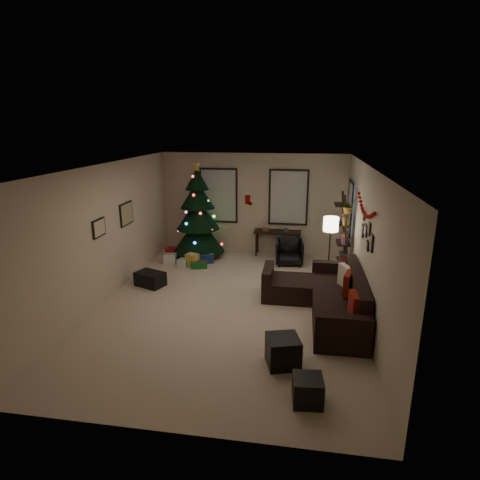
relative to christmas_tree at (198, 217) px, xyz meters
name	(u,v)px	position (x,y,z in m)	size (l,w,h in m)	color
floor	(230,304)	(1.38, -2.83, -1.06)	(7.00, 7.00, 0.00)	beige
ceiling	(229,166)	(1.38, -2.83, 1.64)	(7.00, 7.00, 0.00)	white
wall_back	(253,203)	(1.38, 0.67, 0.29)	(5.00, 5.00, 0.00)	beige
wall_front	(170,328)	(1.38, -6.33, 0.29)	(5.00, 5.00, 0.00)	beige
wall_left	(106,233)	(-1.12, -2.83, 0.29)	(7.00, 7.00, 0.00)	beige
wall_right	(367,244)	(3.88, -2.83, 0.29)	(7.00, 7.00, 0.00)	beige
window_back_left	(219,195)	(0.43, 0.64, 0.49)	(1.05, 0.06, 1.50)	#728CB2
window_back_right	(288,197)	(2.33, 0.64, 0.49)	(1.05, 0.06, 1.50)	#728CB2
window_right_wall	(351,208)	(3.85, -0.28, 0.44)	(0.06, 0.90, 1.30)	#728CB2
christmas_tree	(198,217)	(0.00, 0.00, 0.00)	(1.38, 1.38, 2.57)	black
presents	(188,259)	(-0.11, -0.65, -0.95)	(1.30, 0.89, 0.30)	silver
sofa	(326,298)	(3.22, -2.88, -0.78)	(1.86, 2.70, 0.86)	black
pillow_red_a	(354,306)	(3.59, -3.94, -0.42)	(0.11, 0.42, 0.42)	maroon
pillow_red_b	(348,284)	(3.59, -2.99, -0.42)	(0.11, 0.41, 0.41)	maroon
pillow_cream	(346,277)	(3.59, -2.63, -0.43)	(0.12, 0.42, 0.42)	beige
ottoman_near	(283,351)	(2.52, -4.76, -0.84)	(0.46, 0.46, 0.44)	black
ottoman_far	(308,390)	(2.88, -5.55, -0.89)	(0.38, 0.38, 0.36)	black
desk	(277,234)	(2.08, 0.39, -0.47)	(1.25, 0.45, 0.68)	black
desk_chair	(289,252)	(2.43, -0.26, -0.74)	(0.62, 0.58, 0.64)	black
bookshelf	(344,237)	(3.68, -0.95, -0.11)	(0.30, 0.57, 1.97)	black
potted_plant	(348,203)	(3.68, -1.23, 0.72)	(0.40, 0.35, 0.44)	#4C4C4C
floor_lamp	(331,229)	(3.33, -1.49, 0.21)	(0.32, 0.32, 1.53)	black
art_map	(126,214)	(-1.10, -1.90, 0.47)	(0.04, 0.60, 0.50)	black
art_abstract	(99,228)	(-1.10, -3.12, 0.46)	(0.04, 0.45, 0.35)	black
gallery	(367,233)	(3.86, -2.91, 0.51)	(0.03, 1.25, 0.54)	black
garland	(365,208)	(3.83, -2.65, 0.92)	(0.08, 1.90, 0.30)	#A5140C
stocking_left	(248,198)	(1.24, 0.67, 0.43)	(0.20, 0.05, 0.36)	#990F0C
stocking_right	(260,198)	(1.57, 0.72, 0.44)	(0.20, 0.05, 0.36)	#990F0C
storage_bin	(150,279)	(-0.53, -2.19, -0.91)	(0.61, 0.41, 0.31)	black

